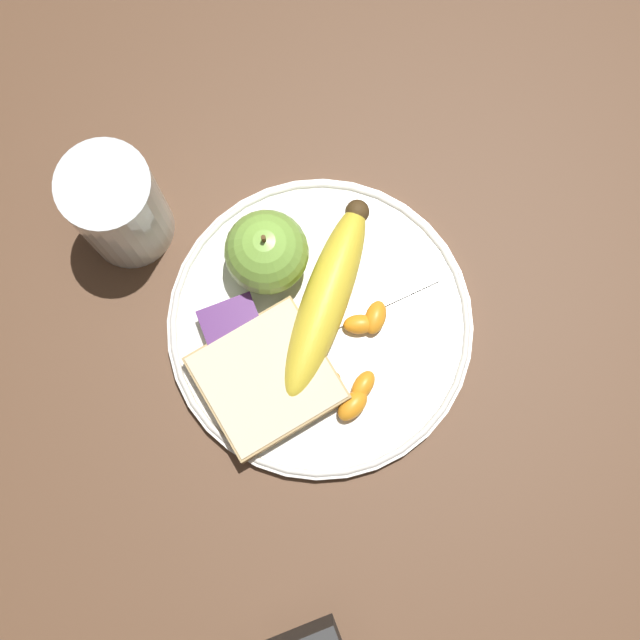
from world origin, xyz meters
name	(u,v)px	position (x,y,z in m)	size (l,w,h in m)	color
ground_plane	(320,327)	(0.00, 0.00, 0.00)	(3.00, 3.00, 0.00)	brown
plate	(320,325)	(0.00, 0.00, 0.01)	(0.26, 0.26, 0.01)	silver
juice_glass	(119,208)	(0.12, -0.14, 0.05)	(0.08, 0.08, 0.11)	silver
apple	(267,252)	(0.02, -0.07, 0.05)	(0.07, 0.07, 0.08)	#84BC47
banana	(327,297)	(-0.01, -0.02, 0.03)	(0.14, 0.16, 0.04)	yellow
bread_slice	(267,379)	(0.06, 0.03, 0.02)	(0.12, 0.11, 0.02)	tan
fork	(332,319)	(-0.01, 0.00, 0.01)	(0.17, 0.03, 0.00)	silver
jam_packet	(232,325)	(0.07, -0.02, 0.02)	(0.05, 0.04, 0.02)	silver
orange_segment_0	(363,385)	(-0.01, 0.06, 0.02)	(0.03, 0.03, 0.01)	orange
orange_segment_1	(328,385)	(0.01, 0.05, 0.02)	(0.03, 0.03, 0.01)	orange
orange_segment_2	(356,404)	(0.00, 0.07, 0.02)	(0.04, 0.03, 0.02)	orange
orange_segment_3	(313,334)	(0.01, 0.01, 0.02)	(0.04, 0.03, 0.02)	orange
orange_segment_4	(360,324)	(-0.03, 0.01, 0.02)	(0.03, 0.02, 0.02)	orange
orange_segment_5	(375,317)	(-0.04, 0.01, 0.02)	(0.03, 0.03, 0.02)	orange
orange_segment_6	(310,367)	(0.02, 0.03, 0.02)	(0.02, 0.03, 0.01)	orange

